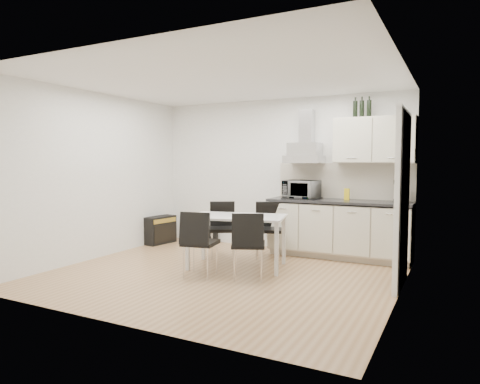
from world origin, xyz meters
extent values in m
plane|color=tan|center=(0.00, 0.00, 0.00)|extent=(4.50, 4.50, 0.00)
cube|color=white|center=(0.00, 2.00, 1.30)|extent=(4.50, 0.10, 2.60)
cube|color=white|center=(0.00, -2.00, 1.30)|extent=(4.50, 0.10, 2.60)
cube|color=white|center=(-2.25, 0.00, 1.30)|extent=(0.10, 4.00, 2.60)
cube|color=white|center=(2.25, 0.00, 1.30)|extent=(0.10, 4.00, 2.60)
plane|color=white|center=(0.00, 0.00, 2.60)|extent=(4.50, 4.50, 0.00)
cube|color=white|center=(2.21, 0.55, 1.05)|extent=(0.08, 1.04, 2.10)
cube|color=beige|center=(1.15, 1.74, 0.05)|extent=(2.16, 0.52, 0.10)
cube|color=beige|center=(1.15, 1.70, 0.48)|extent=(2.20, 0.60, 0.76)
cube|color=#262628|center=(1.15, 1.69, 0.90)|extent=(2.22, 0.64, 0.04)
cube|color=beige|center=(1.15, 1.99, 1.21)|extent=(2.20, 0.02, 0.58)
cube|color=beige|center=(1.65, 1.82, 1.85)|extent=(1.20, 0.35, 0.70)
cube|color=silver|center=(0.55, 1.78, 1.65)|extent=(0.60, 0.46, 0.30)
cube|color=silver|center=(0.55, 1.89, 2.10)|extent=(0.22, 0.20, 0.55)
imported|color=silver|center=(0.54, 1.68, 1.10)|extent=(0.59, 0.39, 0.37)
cube|color=yellow|center=(1.25, 1.80, 1.01)|extent=(0.08, 0.04, 0.18)
cylinder|color=brown|center=(2.08, 1.65, 0.98)|extent=(0.04, 0.04, 0.11)
cylinder|color=#4C6626|center=(2.14, 1.65, 0.98)|extent=(0.04, 0.04, 0.11)
cylinder|color=black|center=(1.35, 1.82, 2.36)|extent=(0.07, 0.07, 0.32)
cylinder|color=black|center=(1.45, 1.82, 2.36)|extent=(0.07, 0.07, 0.32)
cylinder|color=black|center=(1.56, 1.82, 2.36)|extent=(0.07, 0.07, 0.32)
cube|color=white|center=(0.00, 0.44, 0.73)|extent=(1.50, 1.06, 0.03)
cube|color=white|center=(-0.54, -0.03, 0.36)|extent=(0.06, 0.06, 0.72)
cube|color=white|center=(0.69, 0.25, 0.36)|extent=(0.06, 0.06, 0.72)
cube|color=white|center=(-0.69, 0.63, 0.36)|extent=(0.06, 0.06, 0.72)
cube|color=white|center=(0.54, 0.91, 0.36)|extent=(0.06, 0.06, 0.72)
cube|color=black|center=(-2.10, 1.37, 0.25)|extent=(0.35, 0.64, 0.51)
cube|color=gold|center=(-1.97, 1.37, 0.44)|extent=(0.09, 0.54, 0.08)
cube|color=black|center=(-1.28, 1.90, 0.14)|extent=(0.20, 0.18, 0.28)
camera|label=1|loc=(2.81, -4.96, 1.53)|focal=32.00mm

